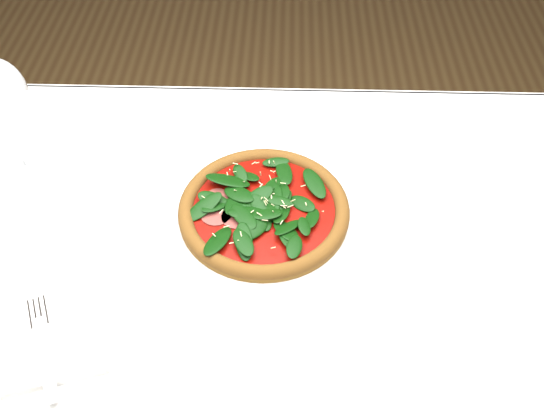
{
  "coord_description": "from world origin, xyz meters",
  "views": [
    {
      "loc": [
        0.09,
        -0.58,
        1.48
      ],
      "look_at": [
        0.07,
        0.07,
        0.77
      ],
      "focal_mm": 40.0,
      "sensor_mm": 36.0,
      "label": 1
    }
  ],
  "objects": [
    {
      "name": "pizza",
      "position": [
        0.06,
        0.06,
        0.78
      ],
      "size": [
        0.35,
        0.35,
        0.04
      ],
      "rotation": [
        0.0,
        0.0,
        -0.37
      ],
      "color": "olive",
      "rests_on": "plate"
    },
    {
      "name": "fork",
      "position": [
        -0.23,
        -0.18,
        0.76
      ],
      "size": [
        0.09,
        0.16,
        0.0
      ],
      "rotation": [
        0.0,
        0.0,
        0.41
      ],
      "color": "silver",
      "rests_on": "napkin"
    },
    {
      "name": "dining_table",
      "position": [
        0.0,
        0.0,
        0.65
      ],
      "size": [
        1.21,
        0.81,
        0.75
      ],
      "color": "white",
      "rests_on": "ground"
    },
    {
      "name": "plate",
      "position": [
        0.06,
        0.06,
        0.76
      ],
      "size": [
        0.32,
        0.32,
        0.01
      ],
      "color": "silver",
      "rests_on": "dining_table"
    },
    {
      "name": "napkin",
      "position": [
        -0.22,
        -0.21,
        0.76
      ],
      "size": [
        0.17,
        0.11,
        0.01
      ],
      "primitive_type": "cube",
      "rotation": [
        0.0,
        0.0,
        0.3
      ],
      "color": "white",
      "rests_on": "dining_table"
    },
    {
      "name": "saucer_far",
      "position": [
        0.53,
        0.28,
        0.76
      ],
      "size": [
        0.14,
        0.14,
        0.01
      ],
      "color": "silver",
      "rests_on": "dining_table"
    }
  ]
}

